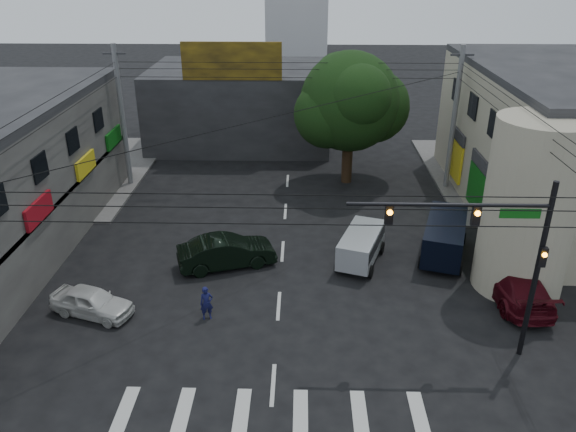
{
  "coord_description": "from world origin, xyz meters",
  "views": [
    {
      "loc": [
        0.94,
        -18.71,
        14.15
      ],
      "look_at": [
        0.36,
        4.0,
        3.46
      ],
      "focal_mm": 35.0,
      "sensor_mm": 36.0,
      "label": 1
    }
  ],
  "objects_px": {
    "dark_sedan": "(227,252)",
    "silver_minivan": "(361,248)",
    "street_tree": "(350,102)",
    "utility_pole_far_left": "(123,118)",
    "traffic_officer": "(207,303)",
    "utility_pole_far_right": "(454,120)",
    "traffic_gantry": "(495,243)",
    "white_compact": "(92,302)",
    "navy_van": "(444,239)",
    "maroon_sedan": "(514,283)"
  },
  "relations": [
    {
      "from": "silver_minivan",
      "to": "utility_pole_far_right",
      "type": "bearing_deg",
      "value": -14.21
    },
    {
      "from": "utility_pole_far_right",
      "to": "dark_sedan",
      "type": "height_order",
      "value": "utility_pole_far_right"
    },
    {
      "from": "street_tree",
      "to": "maroon_sedan",
      "type": "bearing_deg",
      "value": -65.2
    },
    {
      "from": "dark_sedan",
      "to": "silver_minivan",
      "type": "relative_size",
      "value": 1.23
    },
    {
      "from": "dark_sedan",
      "to": "utility_pole_far_left",
      "type": "bearing_deg",
      "value": 18.07
    },
    {
      "from": "utility_pole_far_left",
      "to": "traffic_gantry",
      "type": "bearing_deg",
      "value": -42.86
    },
    {
      "from": "utility_pole_far_left",
      "to": "utility_pole_far_right",
      "type": "distance_m",
      "value": 21.0
    },
    {
      "from": "silver_minivan",
      "to": "navy_van",
      "type": "distance_m",
      "value": 4.38
    },
    {
      "from": "traffic_gantry",
      "to": "traffic_officer",
      "type": "height_order",
      "value": "traffic_gantry"
    },
    {
      "from": "street_tree",
      "to": "navy_van",
      "type": "xyz_separation_m",
      "value": [
        4.26,
        -10.22,
        -4.5
      ]
    },
    {
      "from": "traffic_gantry",
      "to": "dark_sedan",
      "type": "bearing_deg",
      "value": 148.48
    },
    {
      "from": "utility_pole_far_right",
      "to": "traffic_officer",
      "type": "relative_size",
      "value": 6.05
    },
    {
      "from": "traffic_gantry",
      "to": "utility_pole_far_left",
      "type": "height_order",
      "value": "utility_pole_far_left"
    },
    {
      "from": "traffic_officer",
      "to": "utility_pole_far_right",
      "type": "bearing_deg",
      "value": 29.72
    },
    {
      "from": "utility_pole_far_left",
      "to": "white_compact",
      "type": "distance_m",
      "value": 15.54
    },
    {
      "from": "utility_pole_far_right",
      "to": "maroon_sedan",
      "type": "height_order",
      "value": "utility_pole_far_right"
    },
    {
      "from": "traffic_officer",
      "to": "street_tree",
      "type": "bearing_deg",
      "value": 48.09
    },
    {
      "from": "utility_pole_far_left",
      "to": "navy_van",
      "type": "distance_m",
      "value": 21.21
    },
    {
      "from": "utility_pole_far_right",
      "to": "navy_van",
      "type": "xyz_separation_m",
      "value": [
        -2.24,
        -9.22,
        -3.62
      ]
    },
    {
      "from": "traffic_gantry",
      "to": "silver_minivan",
      "type": "relative_size",
      "value": 1.75
    },
    {
      "from": "dark_sedan",
      "to": "silver_minivan",
      "type": "xyz_separation_m",
      "value": [
        6.65,
        0.54,
        0.03
      ]
    },
    {
      "from": "utility_pole_far_left",
      "to": "traffic_officer",
      "type": "xyz_separation_m",
      "value": [
        7.5,
        -14.99,
        -3.84
      ]
    },
    {
      "from": "traffic_gantry",
      "to": "traffic_officer",
      "type": "xyz_separation_m",
      "value": [
        -10.83,
        2.01,
        -4.07
      ]
    },
    {
      "from": "dark_sedan",
      "to": "traffic_gantry",
      "type": "bearing_deg",
      "value": -139.92
    },
    {
      "from": "white_compact",
      "to": "navy_van",
      "type": "xyz_separation_m",
      "value": [
        16.22,
        5.59,
        0.36
      ]
    },
    {
      "from": "maroon_sedan",
      "to": "traffic_officer",
      "type": "bearing_deg",
      "value": 5.34
    },
    {
      "from": "utility_pole_far_left",
      "to": "maroon_sedan",
      "type": "height_order",
      "value": "utility_pole_far_left"
    },
    {
      "from": "traffic_gantry",
      "to": "navy_van",
      "type": "xyz_separation_m",
      "value": [
        0.43,
        7.79,
        -3.85
      ]
    },
    {
      "from": "silver_minivan",
      "to": "traffic_gantry",
      "type": "bearing_deg",
      "value": -132.03
    },
    {
      "from": "utility_pole_far_left",
      "to": "maroon_sedan",
      "type": "bearing_deg",
      "value": -31.9
    },
    {
      "from": "traffic_gantry",
      "to": "silver_minivan",
      "type": "distance_m",
      "value": 8.95
    },
    {
      "from": "utility_pole_far_left",
      "to": "maroon_sedan",
      "type": "xyz_separation_m",
      "value": [
        21.0,
        -13.07,
        -3.83
      ]
    },
    {
      "from": "dark_sedan",
      "to": "maroon_sedan",
      "type": "relative_size",
      "value": 0.93
    },
    {
      "from": "utility_pole_far_right",
      "to": "traffic_officer",
      "type": "height_order",
      "value": "utility_pole_far_right"
    },
    {
      "from": "street_tree",
      "to": "traffic_officer",
      "type": "height_order",
      "value": "street_tree"
    },
    {
      "from": "maroon_sedan",
      "to": "traffic_officer",
      "type": "xyz_separation_m",
      "value": [
        -13.5,
        -1.92,
        -0.01
      ]
    },
    {
      "from": "utility_pole_far_left",
      "to": "maroon_sedan",
      "type": "distance_m",
      "value": 25.03
    },
    {
      "from": "street_tree",
      "to": "silver_minivan",
      "type": "relative_size",
      "value": 2.11
    },
    {
      "from": "utility_pole_far_left",
      "to": "white_compact",
      "type": "xyz_separation_m",
      "value": [
        2.54,
        -14.81,
        -3.98
      ]
    },
    {
      "from": "street_tree",
      "to": "maroon_sedan",
      "type": "relative_size",
      "value": 1.61
    },
    {
      "from": "traffic_gantry",
      "to": "street_tree",
      "type": "bearing_deg",
      "value": 101.99
    },
    {
      "from": "utility_pole_far_left",
      "to": "traffic_officer",
      "type": "distance_m",
      "value": 17.19
    },
    {
      "from": "traffic_officer",
      "to": "dark_sedan",
      "type": "bearing_deg",
      "value": 67.91
    },
    {
      "from": "utility_pole_far_right",
      "to": "navy_van",
      "type": "bearing_deg",
      "value": -103.68
    },
    {
      "from": "traffic_gantry",
      "to": "utility_pole_far_right",
      "type": "xyz_separation_m",
      "value": [
        2.68,
        17.0,
        -0.23
      ]
    },
    {
      "from": "dark_sedan",
      "to": "white_compact",
      "type": "relative_size",
      "value": 1.29
    },
    {
      "from": "traffic_officer",
      "to": "traffic_gantry",
      "type": "bearing_deg",
      "value": -28.81
    },
    {
      "from": "maroon_sedan",
      "to": "traffic_officer",
      "type": "distance_m",
      "value": 13.64
    },
    {
      "from": "silver_minivan",
      "to": "traffic_officer",
      "type": "height_order",
      "value": "silver_minivan"
    },
    {
      "from": "utility_pole_far_left",
      "to": "traffic_officer",
      "type": "bearing_deg",
      "value": -63.42
    }
  ]
}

